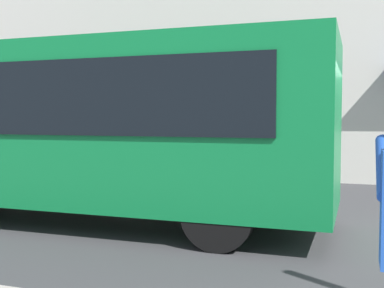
% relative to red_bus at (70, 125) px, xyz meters
% --- Properties ---
extents(ground_plane, '(60.00, 60.00, 0.00)m').
position_rel_red_bus_xyz_m(ground_plane, '(-4.16, -0.03, -1.68)').
color(ground_plane, '#38383A').
extents(red_bus, '(9.05, 2.54, 3.08)m').
position_rel_red_bus_xyz_m(red_bus, '(0.00, 0.00, 0.00)').
color(red_bus, '#0F7238').
rests_on(red_bus, ground_plane).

